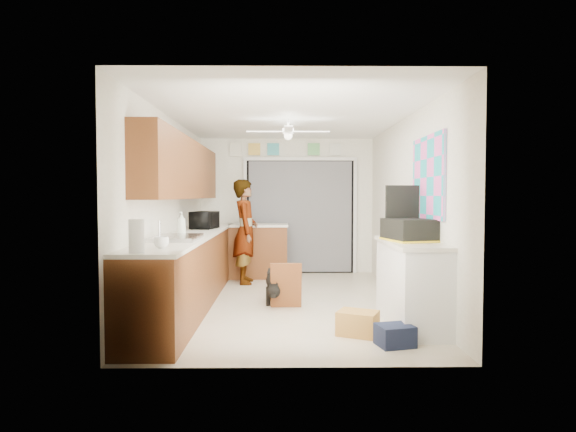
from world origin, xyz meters
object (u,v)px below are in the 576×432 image
object	(u,v)px
paper_towel_roll	(137,236)
cardboard_box	(358,323)
soap_bottle	(181,223)
navy_crate	(395,335)
cup	(161,243)
dog	(275,285)
microwave	(204,220)
man	(245,231)
suitcase	(409,230)

from	to	relation	value
paper_towel_roll	cardboard_box	bearing A→B (deg)	18.40
soap_bottle	navy_crate	xyz separation A→B (m)	(2.36, -1.56, -0.99)
cup	navy_crate	bearing A→B (deg)	-0.51
soap_bottle	cup	xyz separation A→B (m)	(0.13, -1.54, -0.09)
soap_bottle	dog	distance (m)	1.48
microwave	dog	distance (m)	1.60
soap_bottle	cardboard_box	world-z (taller)	soap_bottle
soap_bottle	man	xyz separation A→B (m)	(0.68, 1.77, -0.24)
dog	soap_bottle	bearing A→B (deg)	-165.33
soap_bottle	paper_towel_roll	bearing A→B (deg)	-89.95
cup	navy_crate	world-z (taller)	cup
soap_bottle	suitcase	bearing A→B (deg)	-16.76
dog	suitcase	bearing A→B (deg)	-35.23
cup	cardboard_box	distance (m)	2.14
man	soap_bottle	bearing A→B (deg)	156.22
soap_bottle	navy_crate	world-z (taller)	soap_bottle
paper_towel_roll	dog	size ratio (longest dim) A/B	0.47
microwave	dog	size ratio (longest dim) A/B	0.75
microwave	soap_bottle	size ratio (longest dim) A/B	1.58
cardboard_box	man	xyz separation A→B (m)	(-1.39, 2.97, 0.73)
paper_towel_roll	suitcase	world-z (taller)	paper_towel_roll
man	dog	bearing A→B (deg)	-164.18
suitcase	man	xyz separation A→B (m)	(-2.01, 2.58, -0.21)
man	cup	bearing A→B (deg)	167.78
cup	suitcase	distance (m)	2.66
paper_towel_roll	navy_crate	distance (m)	2.58
suitcase	dog	world-z (taller)	suitcase
soap_bottle	navy_crate	size ratio (longest dim) A/B	0.91
microwave	suitcase	size ratio (longest dim) A/B	0.83
cardboard_box	navy_crate	xyz separation A→B (m)	(0.30, -0.36, -0.02)
paper_towel_roll	microwave	bearing A→B (deg)	88.04
navy_crate	man	distance (m)	3.81
navy_crate	dog	xyz separation A→B (m)	(-1.19, 1.85, 0.15)
paper_towel_roll	suitcase	size ratio (longest dim) A/B	0.52
man	microwave	bearing A→B (deg)	134.66
soap_bottle	paper_towel_roll	distance (m)	1.89
suitcase	dog	size ratio (longest dim) A/B	0.90
suitcase	cardboard_box	bearing A→B (deg)	-161.13
cardboard_box	dog	xyz separation A→B (m)	(-0.88, 1.49, 0.13)
soap_bottle	suitcase	distance (m)	2.80
microwave	navy_crate	distance (m)	3.66
suitcase	dog	distance (m)	2.03
paper_towel_roll	cardboard_box	xyz separation A→B (m)	(2.06, 0.69, -0.96)
paper_towel_roll	cardboard_box	world-z (taller)	paper_towel_roll
man	dog	world-z (taller)	man
suitcase	cardboard_box	distance (m)	1.19
suitcase	dog	bearing A→B (deg)	130.48
microwave	soap_bottle	world-z (taller)	soap_bottle
soap_bottle	dog	size ratio (longest dim) A/B	0.47
suitcase	cardboard_box	xyz separation A→B (m)	(-0.62, -0.39, -0.94)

